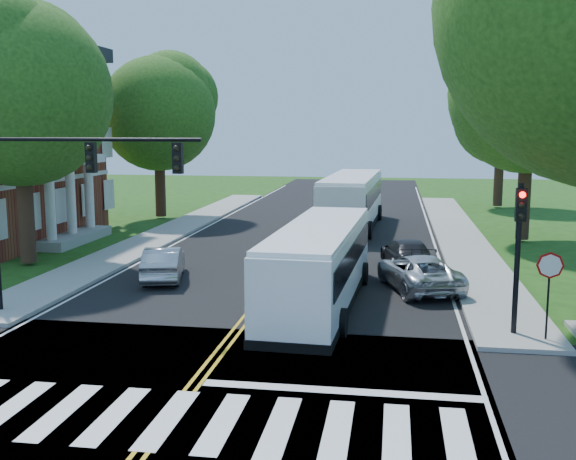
% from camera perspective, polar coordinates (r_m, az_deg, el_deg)
% --- Properties ---
extents(ground, '(140.00, 140.00, 0.00)m').
position_cam_1_polar(ground, '(15.47, -9.52, -14.77)').
color(ground, '#1C4310').
rests_on(ground, ground).
extents(road, '(14.00, 96.00, 0.01)m').
position_cam_1_polar(road, '(32.35, 0.62, -2.21)').
color(road, black).
rests_on(road, ground).
extents(cross_road, '(60.00, 12.00, 0.01)m').
position_cam_1_polar(cross_road, '(15.47, -9.52, -14.75)').
color(cross_road, black).
rests_on(cross_road, ground).
extents(center_line, '(0.36, 70.00, 0.01)m').
position_cam_1_polar(center_line, '(36.25, 1.54, -1.02)').
color(center_line, gold).
rests_on(center_line, road).
extents(edge_line_w, '(0.12, 70.00, 0.01)m').
position_cam_1_polar(edge_line_w, '(37.73, -8.75, -0.73)').
color(edge_line_w, silver).
rests_on(edge_line_w, road).
extents(edge_line_e, '(0.12, 70.00, 0.01)m').
position_cam_1_polar(edge_line_e, '(36.02, 12.33, -1.28)').
color(edge_line_e, silver).
rests_on(edge_line_e, road).
extents(crosswalk, '(12.60, 3.00, 0.01)m').
position_cam_1_polar(crosswalk, '(15.03, -10.15, -15.44)').
color(crosswalk, silver).
rests_on(crosswalk, road).
extents(stop_bar, '(6.60, 0.40, 0.01)m').
position_cam_1_polar(stop_bar, '(16.26, 4.47, -13.41)').
color(stop_bar, silver).
rests_on(stop_bar, road).
extents(sidewalk_nw, '(2.60, 40.00, 0.15)m').
position_cam_1_polar(sidewalk_nw, '(41.00, -9.48, 0.09)').
color(sidewalk_nw, gray).
rests_on(sidewalk_nw, ground).
extents(sidewalk_ne, '(2.60, 40.00, 0.15)m').
position_cam_1_polar(sidewalk_ne, '(39.07, 14.29, -0.49)').
color(sidewalk_ne, gray).
rests_on(sidewalk_ne, ground).
extents(tree_west_near, '(8.00, 8.00, 11.40)m').
position_cam_1_polar(tree_west_near, '(31.85, -21.82, 10.60)').
color(tree_west_near, '#351D15').
rests_on(tree_west_near, ground).
extents(tree_west_far, '(7.60, 7.60, 10.67)m').
position_cam_1_polar(tree_west_far, '(46.16, -10.93, 9.62)').
color(tree_west_far, '#351D15').
rests_on(tree_west_far, ground).
extents(tree_east_mid, '(8.40, 8.40, 11.93)m').
position_cam_1_polar(tree_east_mid, '(38.09, 19.76, 10.80)').
color(tree_east_mid, '#351D15').
rests_on(tree_east_mid, ground).
extents(tree_east_far, '(7.20, 7.20, 10.34)m').
position_cam_1_polar(tree_east_far, '(54.01, 17.62, 9.08)').
color(tree_east_far, '#351D15').
rests_on(tree_east_far, ground).
extents(signal_nw, '(7.15, 0.46, 5.66)m').
position_cam_1_polar(signal_nw, '(22.52, -18.82, 3.78)').
color(signal_nw, black).
rests_on(signal_nw, ground).
extents(signal_ne, '(0.30, 0.46, 4.40)m').
position_cam_1_polar(signal_ne, '(20.43, 18.95, -0.69)').
color(signal_ne, black).
rests_on(signal_ne, ground).
extents(stop_sign, '(0.76, 0.08, 2.53)m').
position_cam_1_polar(stop_sign, '(20.31, 21.27, -3.55)').
color(stop_sign, black).
rests_on(stop_sign, ground).
extents(bus_lead, '(3.04, 11.05, 2.83)m').
position_cam_1_polar(bus_lead, '(23.07, 2.69, -2.88)').
color(bus_lead, white).
rests_on(bus_lead, road).
extents(bus_follow, '(3.46, 12.66, 3.25)m').
position_cam_1_polar(bus_follow, '(41.11, 5.43, 2.51)').
color(bus_follow, white).
rests_on(bus_follow, road).
extents(hatchback, '(2.37, 4.32, 1.35)m').
position_cam_1_polar(hatchback, '(27.68, -10.48, -2.78)').
color(hatchback, '#A5A8AC').
rests_on(hatchback, road).
extents(suv, '(3.57, 5.30, 1.35)m').
position_cam_1_polar(suv, '(26.03, 11.00, -3.53)').
color(suv, silver).
rests_on(suv, road).
extents(dark_sedan, '(2.56, 4.77, 1.31)m').
position_cam_1_polar(dark_sedan, '(29.79, 10.05, -2.00)').
color(dark_sedan, black).
rests_on(dark_sedan, road).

